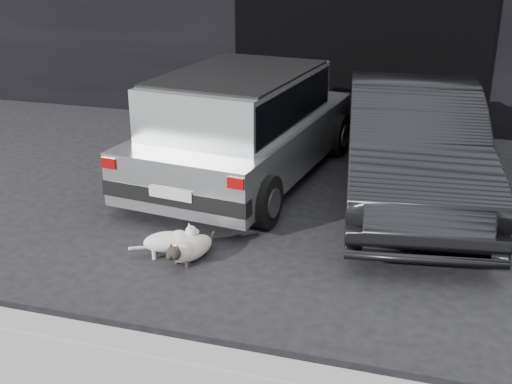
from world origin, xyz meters
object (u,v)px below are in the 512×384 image
(silver_hatchback, at_px, (243,121))
(cat_siamese, at_px, (189,249))
(second_car, at_px, (412,145))
(cat_white, at_px, (171,241))

(silver_hatchback, height_order, cat_siamese, silver_hatchback)
(second_car, height_order, cat_white, second_car)
(cat_siamese, bearing_deg, silver_hatchback, -68.36)
(silver_hatchback, distance_m, second_car, 2.09)
(silver_hatchback, distance_m, cat_siamese, 2.42)
(second_car, bearing_deg, cat_siamese, -139.36)
(cat_white, bearing_deg, cat_siamese, 46.71)
(silver_hatchback, distance_m, cat_white, 2.34)
(silver_hatchback, bearing_deg, second_car, 3.36)
(second_car, bearing_deg, cat_white, -143.28)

